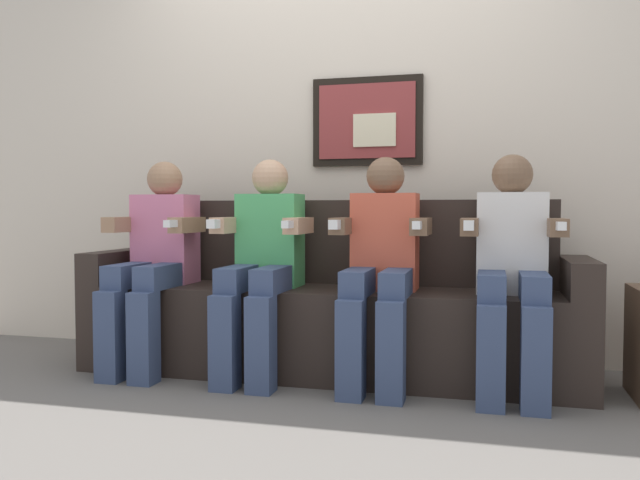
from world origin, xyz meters
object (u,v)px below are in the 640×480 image
(couch, at_px, (329,313))
(person_right_center, at_px, (381,260))
(person_left_center, at_px, (263,258))
(person_leftmost, at_px, (155,256))
(person_rightmost, at_px, (512,263))

(couch, distance_m, person_right_center, 0.45)
(person_left_center, bearing_deg, person_right_center, 0.00)
(person_leftmost, bearing_deg, couch, 10.53)
(person_leftmost, bearing_deg, person_rightmost, -0.01)
(person_right_center, relative_size, person_rightmost, 1.00)
(person_rightmost, bearing_deg, couch, 169.44)
(person_left_center, xyz_separation_m, person_rightmost, (1.21, 0.00, 0.00))
(couch, distance_m, person_left_center, 0.45)
(person_leftmost, xyz_separation_m, person_rightmost, (1.81, -0.00, 0.00))
(person_leftmost, height_order, person_left_center, same)
(couch, bearing_deg, person_rightmost, -10.56)
(couch, xyz_separation_m, person_leftmost, (-0.91, -0.17, 0.29))
(person_left_center, bearing_deg, couch, 29.21)
(person_leftmost, distance_m, person_right_center, 1.21)
(person_left_center, bearing_deg, person_rightmost, 0.00)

